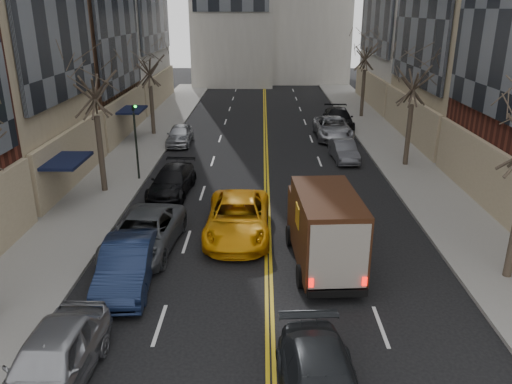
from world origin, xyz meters
TOP-DOWN VIEW (x-y plane):
  - sidewalk_left at (-9.00, 27.00)m, footprint 4.00×66.00m
  - sidewalk_right at (9.00, 27.00)m, footprint 4.00×66.00m
  - tree_lf_mid at (-8.80, 20.00)m, footprint 3.20×3.20m
  - tree_lf_far at (-8.80, 33.00)m, footprint 3.20×3.20m
  - tree_rt_mid at (8.80, 25.00)m, footprint 3.20×3.20m
  - tree_rt_far at (8.80, 40.00)m, footprint 3.20×3.20m
  - traffic_signal at (-7.39, 22.00)m, footprint 0.29×0.26m
  - ups_truck at (2.09, 11.94)m, footprint 2.64×5.85m
  - taxi at (-1.31, 14.70)m, footprint 2.75×5.92m
  - pedestrian at (1.82, 15.58)m, footprint 0.59×0.76m
  - parked_lf_a at (-5.71, 5.22)m, footprint 2.09×4.87m
  - parked_lf_b at (-5.10, 10.45)m, footprint 2.07×4.98m
  - parked_lf_c at (-5.10, 13.17)m, footprint 2.96×5.70m
  - parked_lf_d at (-5.10, 19.91)m, footprint 2.30×4.97m
  - parked_lf_e at (-6.30, 30.28)m, footprint 1.72×4.20m
  - parked_rt_a at (5.10, 26.28)m, footprint 1.58×4.02m
  - parked_rt_b at (5.16, 32.28)m, footprint 2.69×5.73m
  - parked_rt_c at (6.03, 35.59)m, footprint 2.49×5.69m

SIDE VIEW (x-z plane):
  - sidewalk_left at x=-9.00m, z-range 0.00..0.15m
  - sidewalk_right at x=9.00m, z-range 0.00..0.15m
  - parked_rt_a at x=5.10m, z-range 0.00..1.30m
  - parked_lf_d at x=-5.10m, z-range 0.00..1.41m
  - parked_lf_e at x=-6.30m, z-range 0.00..1.43m
  - parked_lf_c at x=-5.10m, z-range 0.00..1.54m
  - parked_rt_b at x=5.16m, z-range 0.00..1.59m
  - parked_lf_b at x=-5.10m, z-range 0.00..1.60m
  - parked_rt_c at x=6.03m, z-range 0.00..1.63m
  - parked_lf_a at x=-5.71m, z-range 0.00..1.64m
  - taxi at x=-1.31m, z-range 0.00..1.64m
  - pedestrian at x=1.82m, z-range 0.00..1.87m
  - ups_truck at x=2.09m, z-range 0.01..3.15m
  - traffic_signal at x=-7.39m, z-range 0.47..5.17m
  - tree_lf_far at x=-8.80m, z-range 1.97..10.08m
  - tree_rt_mid at x=8.80m, z-range 2.01..10.33m
  - tree_lf_mid at x=-8.80m, z-range 2.14..11.05m
  - tree_rt_far at x=8.80m, z-range 2.19..11.29m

